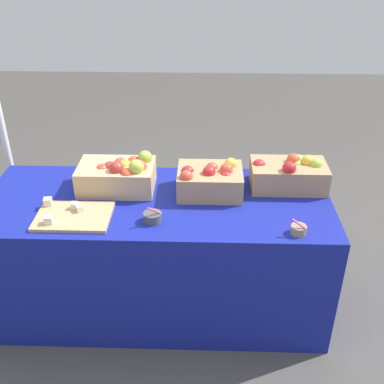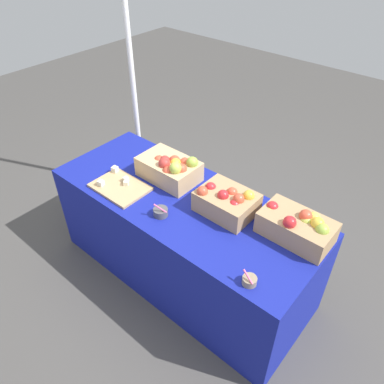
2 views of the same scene
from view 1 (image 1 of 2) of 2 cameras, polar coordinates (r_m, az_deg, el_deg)
name	(u,v)px [view 1 (image 1 of 2)]	position (r m, az deg, el deg)	size (l,w,h in m)	color
ground_plane	(161,301)	(3.00, -3.79, -13.11)	(10.00, 10.00, 0.00)	#474442
table	(159,254)	(2.76, -4.05, -7.52)	(1.90, 0.76, 0.74)	navy
apple_crate_left	(289,173)	(2.68, 11.75, 2.26)	(0.42, 0.24, 0.20)	tan
apple_crate_middle	(210,180)	(2.57, 2.22, 1.50)	(0.35, 0.27, 0.18)	tan
apple_crate_right	(119,174)	(2.63, -8.91, 2.13)	(0.42, 0.27, 0.21)	tan
cutting_board_front	(72,216)	(2.46, -14.40, -2.81)	(0.38, 0.27, 0.06)	tan
sample_bowl_near	(299,229)	(2.32, 12.88, -4.49)	(0.08, 0.08, 0.09)	gray
sample_bowl_mid	(153,217)	(2.36, -4.77, -3.06)	(0.09, 0.09, 0.11)	#4C4C51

